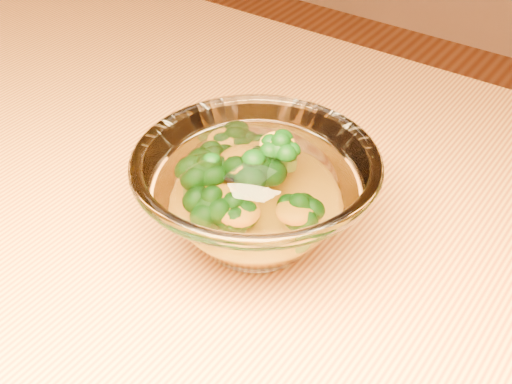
# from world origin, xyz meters

# --- Properties ---
(table) EXTENTS (1.20, 0.80, 0.75)m
(table) POSITION_xyz_m (0.00, 0.00, 0.65)
(table) COLOR gold
(table) RESTS_ON ground
(glass_bowl) EXTENTS (0.19, 0.19, 0.09)m
(glass_bowl) POSITION_xyz_m (0.11, 0.04, 0.79)
(glass_bowl) COLOR white
(glass_bowl) RESTS_ON table
(cheese_sauce) EXTENTS (0.10, 0.10, 0.03)m
(cheese_sauce) POSITION_xyz_m (0.11, 0.04, 0.78)
(cheese_sauce) COLOR orange
(cheese_sauce) RESTS_ON glass_bowl
(broccoli_heap) EXTENTS (0.12, 0.11, 0.07)m
(broccoli_heap) POSITION_xyz_m (0.10, 0.04, 0.80)
(broccoli_heap) COLOR black
(broccoli_heap) RESTS_ON cheese_sauce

